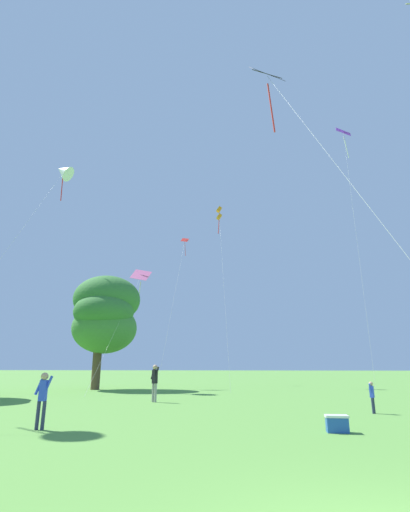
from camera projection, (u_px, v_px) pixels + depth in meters
kite_red_high at (183, 251)px, 45.45m from camera, size 0.99×11.04×16.70m
kite_black_large at (270, 87)px, 20.55m from camera, size 4.86×11.40×17.63m
kite_white_distant at (63, 172)px, 37.81m from camera, size 2.73×12.31×20.95m
kite_purple_streamer at (345, 142)px, 41.54m from camera, size 2.71×9.11×26.98m
kite_orange_box at (219, 215)px, 41.71m from camera, size 2.12×11.14×18.31m
kite_pink_low at (140, 280)px, 35.76m from camera, size 1.84×11.35×10.59m
person_far_back at (43, 395)px, 11.13m from camera, size 0.50×0.21×1.54m
person_in_red_shirt at (155, 379)px, 19.74m from camera, size 0.54×0.39×1.81m
person_child_small at (372, 394)px, 14.88m from camera, size 0.25×0.34×1.15m
tree_right_cluster at (105, 313)px, 31.94m from camera, size 5.48×6.09×9.10m
picnic_cooler at (337, 424)px, 10.51m from camera, size 0.60×0.40×0.44m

